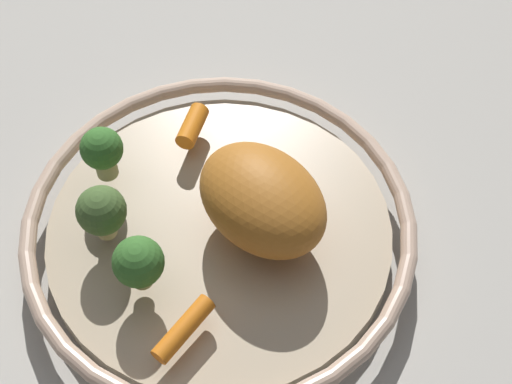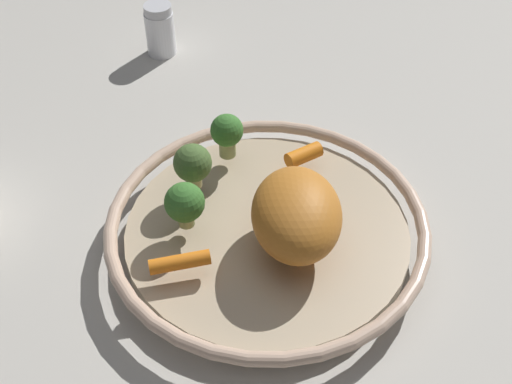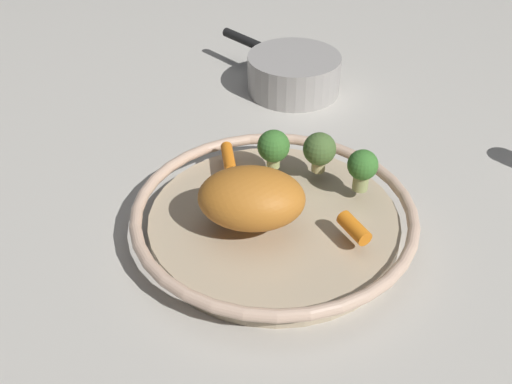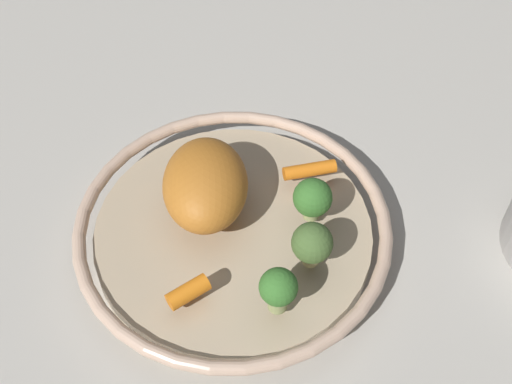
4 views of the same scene
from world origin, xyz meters
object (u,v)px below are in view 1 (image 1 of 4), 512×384
at_px(roast_chicken_piece, 262,199).
at_px(baby_carrot_left, 192,126).
at_px(serving_bowl, 220,232).
at_px(broccoli_floret_mid, 102,151).
at_px(broccoli_floret_small, 102,211).
at_px(broccoli_floret_edge, 138,262).
at_px(baby_carrot_right, 184,329).

relative_size(roast_chicken_piece, baby_carrot_left, 2.84).
distance_m(serving_bowl, broccoli_floret_mid, 0.12).
relative_size(serving_bowl, broccoli_floret_small, 6.38).
height_order(baby_carrot_left, broccoli_floret_mid, broccoli_floret_mid).
bearing_deg(broccoli_floret_small, broccoli_floret_edge, 171.17).
xyz_separation_m(roast_chicken_piece, broccoli_floret_small, (0.08, 0.10, -0.00)).
relative_size(baby_carrot_left, broccoli_floret_small, 0.80).
height_order(broccoli_floret_small, broccoli_floret_mid, same).
height_order(broccoli_floret_mid, broccoli_floret_edge, broccoli_floret_mid).
xyz_separation_m(baby_carrot_right, baby_carrot_left, (0.15, -0.14, 0.00)).
bearing_deg(broccoli_floret_mid, broccoli_floret_small, 141.31).
height_order(serving_bowl, baby_carrot_left, baby_carrot_left).
xyz_separation_m(serving_bowl, broccoli_floret_edge, (0.00, 0.08, 0.05)).
distance_m(broccoli_floret_small, broccoli_floret_mid, 0.06).
xyz_separation_m(serving_bowl, roast_chicken_piece, (-0.03, -0.03, 0.05)).
bearing_deg(baby_carrot_left, broccoli_floret_mid, 78.03).
relative_size(serving_bowl, baby_carrot_right, 5.74).
relative_size(roast_chicken_piece, baby_carrot_right, 2.04).
distance_m(serving_bowl, broccoli_floret_small, 0.11).
height_order(broccoli_floret_small, broccoli_floret_edge, broccoli_floret_small).
relative_size(baby_carrot_right, broccoli_floret_small, 1.11).
bearing_deg(baby_carrot_left, broccoli_floret_small, 103.76).
height_order(serving_bowl, roast_chicken_piece, roast_chicken_piece).
bearing_deg(baby_carrot_right, broccoli_floret_edge, -6.28).
distance_m(baby_carrot_right, broccoli_floret_small, 0.12).
xyz_separation_m(roast_chicken_piece, broccoli_floret_edge, (0.03, 0.11, -0.00)).
bearing_deg(baby_carrot_left, broccoli_floret_edge, 123.16).
bearing_deg(baby_carrot_right, broccoli_floret_small, -7.54).
height_order(baby_carrot_right, broccoli_floret_edge, broccoli_floret_edge).
distance_m(baby_carrot_right, broccoli_floret_edge, 0.06).
bearing_deg(serving_bowl, roast_chicken_piece, -135.36).
relative_size(baby_carrot_right, baby_carrot_left, 1.39).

